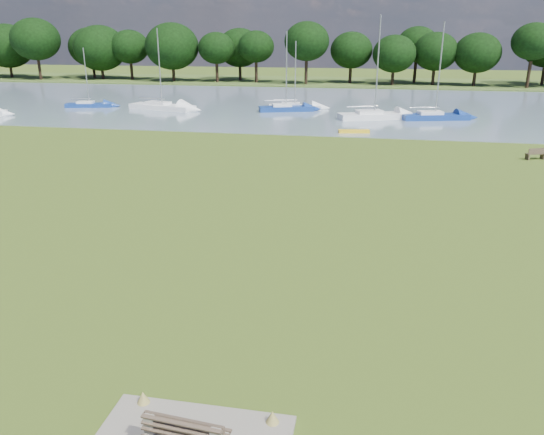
% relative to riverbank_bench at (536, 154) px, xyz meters
% --- Properties ---
extents(ground, '(220.00, 220.00, 0.00)m').
position_rel_riverbank_bench_xyz_m(ground, '(-14.59, -16.25, -0.41)').
color(ground, brown).
extents(river, '(220.00, 40.00, 0.10)m').
position_rel_riverbank_bench_xyz_m(river, '(-14.59, 25.75, -0.41)').
color(river, slate).
rests_on(river, ground).
extents(far_bank, '(220.00, 20.00, 0.40)m').
position_rel_riverbank_bench_xyz_m(far_bank, '(-14.59, 55.75, -0.41)').
color(far_bank, '#4C6626').
rests_on(far_bank, ground).
extents(riverbank_bench, '(1.38, 0.84, 0.82)m').
position_rel_riverbank_bench_xyz_m(riverbank_bench, '(0.00, 0.00, 0.00)').
color(riverbank_bench, brown).
rests_on(riverbank_bench, ground).
extents(kayak, '(2.72, 1.14, 0.27)m').
position_rel_riverbank_bench_xyz_m(kayak, '(-12.66, 7.75, -0.23)').
color(kayak, yellow).
rests_on(kayak, river).
extents(tree_line, '(131.46, 8.40, 10.16)m').
position_rel_riverbank_bench_xyz_m(tree_line, '(-19.14, 51.75, 5.63)').
color(tree_line, black).
rests_on(tree_line, far_bank).
extents(sailboat_0, '(7.99, 4.00, 8.64)m').
position_rel_riverbank_bench_xyz_m(sailboat_0, '(-34.58, 18.66, 0.11)').
color(sailboat_0, white).
rests_on(sailboat_0, river).
extents(sailboat_2, '(6.10, 3.44, 8.30)m').
position_rel_riverbank_bench_xyz_m(sailboat_2, '(-20.59, 19.64, 0.14)').
color(sailboat_2, navy).
rests_on(sailboat_2, river).
extents(sailboat_3, '(6.81, 3.48, 9.16)m').
position_rel_riverbank_bench_xyz_m(sailboat_3, '(-5.12, 16.52, 0.15)').
color(sailboat_3, navy).
rests_on(sailboat_3, river).
extents(sailboat_4, '(6.06, 2.42, 7.29)m').
position_rel_riverbank_bench_xyz_m(sailboat_4, '(-19.88, 21.49, 0.06)').
color(sailboat_4, white).
rests_on(sailboat_4, river).
extents(sailboat_5, '(7.48, 4.49, 9.78)m').
position_rel_riverbank_bench_xyz_m(sailboat_5, '(-11.03, 15.90, 0.17)').
color(sailboat_5, white).
rests_on(sailboat_5, river).
extents(sailboat_7, '(5.48, 2.65, 6.56)m').
position_rel_riverbank_bench_xyz_m(sailboat_7, '(-43.53, 18.80, 0.03)').
color(sailboat_7, navy).
rests_on(sailboat_7, river).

